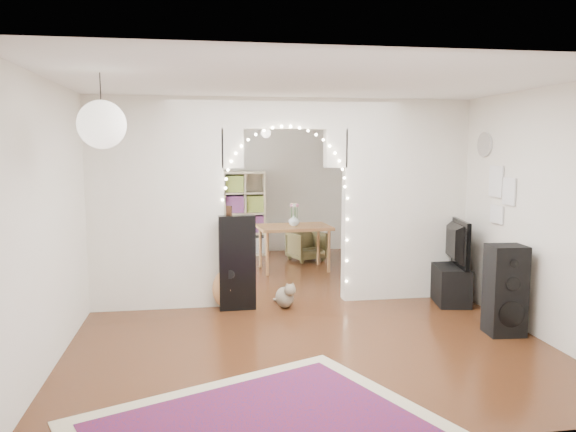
{
  "coord_description": "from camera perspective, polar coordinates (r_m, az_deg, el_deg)",
  "views": [
    {
      "loc": [
        -1.13,
        -7.27,
        2.06
      ],
      "look_at": [
        0.09,
        0.3,
        1.12
      ],
      "focal_mm": 35.0,
      "sensor_mm": 36.0,
      "label": 1
    }
  ],
  "objects": [
    {
      "name": "flower_vase",
      "position": [
        9.42,
        0.61,
        -0.42
      ],
      "size": [
        0.19,
        0.19,
        0.19
      ],
      "primitive_type": "imported",
      "rotation": [
        0.0,
        0.0,
        0.07
      ],
      "color": "white",
      "rests_on": "dining_table"
    },
    {
      "name": "guitar_case",
      "position": [
        7.18,
        -5.19,
        -4.76
      ],
      "size": [
        0.47,
        0.16,
        1.21
      ],
      "primitive_type": "cube",
      "rotation": [
        0.0,
        0.0,
        0.02
      ],
      "color": "black",
      "rests_on": "floor"
    },
    {
      "name": "window",
      "position": [
        9.18,
        -17.58,
        3.14
      ],
      "size": [
        0.04,
        1.2,
        1.4
      ],
      "primitive_type": "cube",
      "color": "white",
      "rests_on": "wall_left"
    },
    {
      "name": "media_console",
      "position": [
        7.97,
        15.88,
        -6.43
      ],
      "size": [
        0.58,
        1.06,
        0.5
      ],
      "primitive_type": "cube",
      "rotation": [
        0.0,
        0.0,
        -0.19
      ],
      "color": "black",
      "rests_on": "floor"
    },
    {
      "name": "area_rug",
      "position": [
        4.4,
        -3.03,
        -20.89
      ],
      "size": [
        3.11,
        2.77,
        0.02
      ],
      "primitive_type": "cube",
      "rotation": [
        0.0,
        0.0,
        0.41
      ],
      "color": "maroon",
      "rests_on": "floor"
    },
    {
      "name": "wall_back",
      "position": [
        11.1,
        -3.32,
        3.28
      ],
      "size": [
        5.0,
        0.02,
        2.7
      ],
      "primitive_type": "cube",
      "color": "silver",
      "rests_on": "floor"
    },
    {
      "name": "tv",
      "position": [
        7.87,
        16.01,
        -2.46
      ],
      "size": [
        0.34,
        1.08,
        0.62
      ],
      "primitive_type": "imported",
      "rotation": [
        0.0,
        0.0,
        1.38
      ],
      "color": "black",
      "rests_on": "media_console"
    },
    {
      "name": "ceiling_fan",
      "position": [
        9.34,
        -2.26,
        9.04
      ],
      "size": [
        1.1,
        1.1,
        0.3
      ],
      "primitive_type": null,
      "color": "gold",
      "rests_on": "ceiling"
    },
    {
      "name": "dining_chair_right",
      "position": [
        10.31,
        1.88,
        -3.06
      ],
      "size": [
        0.74,
        0.75,
        0.53
      ],
      "primitive_type": "imported",
      "rotation": [
        0.0,
        0.0,
        0.36
      ],
      "color": "brown",
      "rests_on": "floor"
    },
    {
      "name": "bookcase",
      "position": [
        10.85,
        -6.47,
        0.27
      ],
      "size": [
        1.6,
        0.56,
        1.61
      ],
      "primitive_type": "cube",
      "rotation": [
        0.0,
        0.0,
        -0.1
      ],
      "color": "beige",
      "rests_on": "floor"
    },
    {
      "name": "wall_right",
      "position": [
        8.15,
        17.3,
        1.65
      ],
      "size": [
        0.02,
        7.5,
        2.7
      ],
      "primitive_type": "cube",
      "color": "silver",
      "rests_on": "floor"
    },
    {
      "name": "floor",
      "position": [
        7.64,
        -0.33,
        -8.69
      ],
      "size": [
        7.5,
        7.5,
        0.0
      ],
      "primitive_type": "plane",
      "color": "black",
      "rests_on": "ground"
    },
    {
      "name": "fairy_lights",
      "position": [
        7.24,
        -0.19,
        2.92
      ],
      "size": [
        1.64,
        0.04,
        1.6
      ],
      "primitive_type": null,
      "color": "#FFEABF",
      "rests_on": "divider_wall"
    },
    {
      "name": "paper_lantern",
      "position": [
        4.93,
        -18.39,
        8.81
      ],
      "size": [
        0.4,
        0.4,
        0.4
      ],
      "primitive_type": "sphere",
      "color": "white",
      "rests_on": "ceiling"
    },
    {
      "name": "picture_frames",
      "position": [
        7.25,
        20.72,
        2.08
      ],
      "size": [
        0.02,
        0.5,
        0.7
      ],
      "primitive_type": null,
      "color": "white",
      "rests_on": "wall_right"
    },
    {
      "name": "floor_speaker",
      "position": [
        6.68,
        21.21,
        -7.05
      ],
      "size": [
        0.41,
        0.37,
        1.0
      ],
      "rotation": [
        0.0,
        0.0,
        -0.08
      ],
      "color": "black",
      "rests_on": "floor"
    },
    {
      "name": "dining_chair_left",
      "position": [
        9.31,
        -10.28,
        -4.44
      ],
      "size": [
        0.53,
        0.54,
        0.48
      ],
      "primitive_type": "imported",
      "rotation": [
        0.0,
        0.0,
        -0.03
      ],
      "color": "brown",
      "rests_on": "floor"
    },
    {
      "name": "tabby_cat",
      "position": [
        7.34,
        -0.28,
        -8.15
      ],
      "size": [
        0.33,
        0.55,
        0.36
      ],
      "rotation": [
        0.0,
        0.0,
        0.31
      ],
      "color": "brown",
      "rests_on": "floor"
    },
    {
      "name": "wall_front",
      "position": [
        3.76,
        8.49,
        -4.01
      ],
      "size": [
        5.0,
        0.02,
        2.7
      ],
      "primitive_type": "cube",
      "color": "silver",
      "rests_on": "floor"
    },
    {
      "name": "divider_wall",
      "position": [
        7.38,
        -0.34,
        2.02
      ],
      "size": [
        5.0,
        0.2,
        2.7
      ],
      "color": "silver",
      "rests_on": "floor"
    },
    {
      "name": "dining_table",
      "position": [
        9.45,
        0.61,
        -1.43
      ],
      "size": [
        1.25,
        0.88,
        0.76
      ],
      "rotation": [
        0.0,
        0.0,
        0.07
      ],
      "color": "brown",
      "rests_on": "floor"
    },
    {
      "name": "acoustic_guitar",
      "position": [
        7.2,
        -5.93,
        -5.65
      ],
      "size": [
        0.48,
        0.33,
        1.13
      ],
      "rotation": [
        0.0,
        0.0,
        -0.43
      ],
      "color": "tan",
      "rests_on": "floor"
    },
    {
      "name": "ceiling",
      "position": [
        7.38,
        -0.35,
        11.93
      ],
      "size": [
        5.0,
        7.5,
        0.02
      ],
      "primitive_type": "cube",
      "color": "white",
      "rests_on": "wall_back"
    },
    {
      "name": "wall_left",
      "position": [
        7.43,
        -19.77,
        1.06
      ],
      "size": [
        0.02,
        7.5,
        2.7
      ],
      "primitive_type": "cube",
      "color": "silver",
      "rests_on": "floor"
    },
    {
      "name": "wall_clock",
      "position": [
        7.58,
        19.4,
        6.87
      ],
      "size": [
        0.03,
        0.31,
        0.31
      ],
      "primitive_type": "cylinder",
      "rotation": [
        0.0,
        1.57,
        0.0
      ],
      "color": "white",
      "rests_on": "wall_right"
    }
  ]
}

